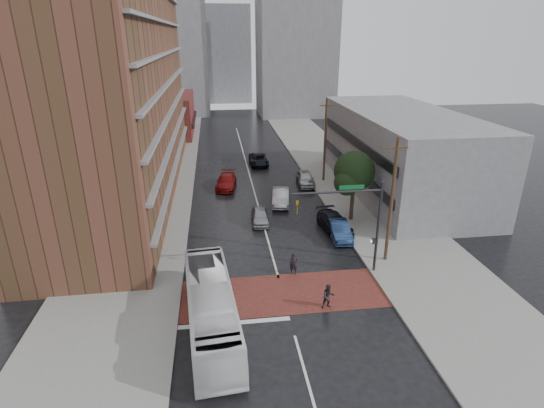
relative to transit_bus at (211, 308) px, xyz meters
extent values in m
plane|color=black|center=(4.87, 2.74, -1.57)|extent=(160.00, 160.00, 0.00)
cube|color=brown|center=(4.87, 3.24, -1.56)|extent=(14.00, 5.00, 0.02)
cube|color=gray|center=(-6.63, 27.74, -1.49)|extent=(9.00, 90.00, 0.15)
cube|color=gray|center=(16.37, 27.74, -1.49)|extent=(9.00, 90.00, 0.15)
cube|color=brown|center=(-9.13, 26.74, 12.43)|extent=(10.00, 44.00, 28.00)
cube|color=maroon|center=(-7.13, 56.74, 1.93)|extent=(8.00, 16.00, 7.00)
cube|color=gray|center=(21.37, 22.74, 2.93)|extent=(11.00, 26.00, 9.00)
cube|color=gray|center=(-9.13, 80.74, 14.43)|extent=(18.00, 16.00, 32.00)
cube|color=gray|center=(18.87, 74.74, 16.43)|extent=(16.00, 14.00, 36.00)
cube|color=gray|center=(4.87, 97.74, 10.43)|extent=(12.00, 10.00, 24.00)
cylinder|color=#332319|center=(13.37, 14.74, 0.43)|extent=(0.36, 0.36, 4.00)
sphere|color=black|center=(13.37, 14.74, 3.43)|extent=(3.80, 3.80, 3.80)
sphere|color=black|center=(12.47, 13.94, 2.63)|extent=(2.40, 2.40, 2.40)
sphere|color=black|center=(14.17, 15.54, 2.83)|extent=(2.60, 2.60, 2.60)
cylinder|color=#2D2D33|center=(12.17, 5.24, 2.03)|extent=(0.20, 0.20, 7.20)
cylinder|color=#2D2D33|center=(8.97, 5.24, 5.03)|extent=(6.40, 0.16, 0.16)
imported|color=gold|center=(6.17, 5.24, 4.03)|extent=(0.20, 0.16, 1.00)
cube|color=#0C5926|center=(9.97, 5.24, 5.33)|extent=(1.80, 0.05, 0.30)
cube|color=#2D2D33|center=(11.92, 5.24, 1.03)|extent=(0.30, 0.30, 0.35)
cylinder|color=#473321|center=(13.67, 6.74, 3.43)|extent=(0.26, 0.26, 10.00)
cube|color=#473321|center=(13.67, 6.74, 7.63)|extent=(1.60, 0.12, 0.12)
cylinder|color=#473321|center=(13.67, 26.74, 3.43)|extent=(0.26, 0.26, 10.00)
cube|color=#473321|center=(13.67, 26.74, 7.63)|extent=(1.60, 0.12, 0.12)
imported|color=white|center=(0.00, 0.00, 0.00)|extent=(3.59, 11.44, 3.13)
imported|color=black|center=(6.09, 5.74, -0.68)|extent=(0.73, 0.56, 1.77)
imported|color=#272226|center=(7.55, 1.24, -0.71)|extent=(0.91, 0.74, 1.72)
imported|color=#A0A4A7|center=(4.60, 15.42, -0.88)|extent=(1.83, 4.11, 1.37)
imported|color=#B1B2B9|center=(7.30, 19.98, -0.77)|extent=(2.45, 5.07, 1.60)
imported|color=maroon|center=(1.75, 25.95, -0.80)|extent=(2.88, 5.54, 1.53)
imported|color=black|center=(6.53, 35.02, -0.84)|extent=(2.47, 5.28, 1.46)
imported|color=#142648|center=(11.17, 11.28, -0.82)|extent=(1.84, 4.64, 1.50)
imported|color=black|center=(11.17, 12.74, -0.81)|extent=(2.73, 5.44, 1.52)
imported|color=#9A9EA1|center=(11.17, 25.69, -0.75)|extent=(2.30, 4.95, 1.64)
camera|label=1|loc=(0.76, -21.49, 15.12)|focal=28.00mm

